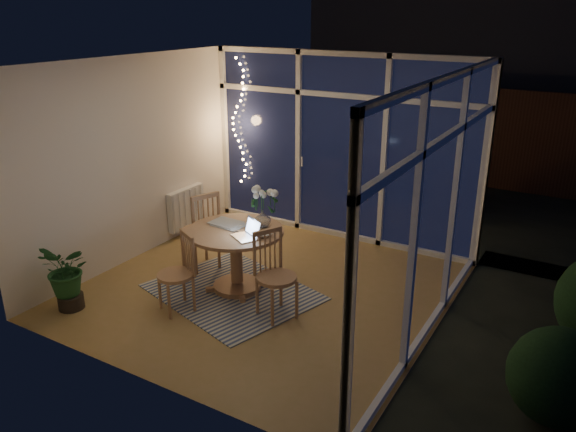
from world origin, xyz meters
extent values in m
plane|color=olive|center=(0.00, 0.00, 0.00)|extent=(4.00, 4.00, 0.00)
plane|color=silver|center=(0.00, 0.00, 2.60)|extent=(4.00, 4.00, 0.00)
cube|color=silver|center=(0.00, 2.00, 1.30)|extent=(4.00, 0.04, 2.60)
cube|color=silver|center=(0.00, -2.00, 1.30)|extent=(4.00, 0.04, 2.60)
cube|color=silver|center=(-2.00, 0.00, 1.30)|extent=(0.04, 4.00, 2.60)
cube|color=silver|center=(2.00, 0.00, 1.30)|extent=(0.04, 4.00, 2.60)
cube|color=silver|center=(0.00, 1.96, 1.30)|extent=(4.00, 0.10, 2.60)
cube|color=silver|center=(1.96, 0.00, 1.30)|extent=(0.10, 4.00, 2.60)
cube|color=silver|center=(-1.94, 0.90, 0.40)|extent=(0.10, 0.70, 0.58)
cube|color=black|center=(0.50, 5.00, -0.06)|extent=(12.00, 6.00, 0.10)
cube|color=#381E14|center=(0.00, 5.50, 0.90)|extent=(11.00, 0.08, 1.80)
cube|color=#33353D|center=(0.30, 8.50, 2.20)|extent=(7.00, 3.00, 2.20)
sphere|color=black|center=(-0.80, 3.40, 0.45)|extent=(0.90, 0.90, 0.90)
cube|color=beige|center=(-0.29, -0.26, 0.01)|extent=(2.15, 1.91, 0.01)
cylinder|color=#966C43|center=(-0.29, -0.16, 0.38)|extent=(1.38, 1.38, 0.76)
cube|color=#966C43|center=(-1.04, 0.10, 0.53)|extent=(0.64, 0.64, 1.05)
cube|color=#966C43|center=(0.44, -0.46, 0.49)|extent=(0.60, 0.60, 0.97)
cube|color=#966C43|center=(-0.58, -0.90, 0.45)|extent=(0.56, 0.56, 0.90)
imported|color=white|center=(-0.08, 0.07, 0.86)|extent=(0.25, 0.25, 0.21)
imported|color=white|center=(0.10, -0.16, 0.78)|extent=(0.19, 0.19, 0.04)
cube|color=#B9B7B0|center=(-0.46, -0.07, 0.77)|extent=(0.37, 0.28, 0.02)
cube|color=black|center=(-0.29, -0.19, 0.76)|extent=(0.12, 0.10, 0.01)
imported|color=#1B4B22|center=(-1.62, -1.46, 0.38)|extent=(0.66, 0.61, 0.76)
camera|label=1|loc=(3.23, -4.97, 3.14)|focal=35.00mm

